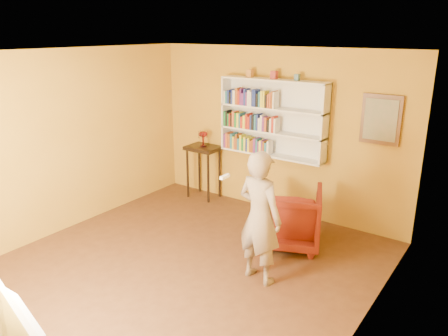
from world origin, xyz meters
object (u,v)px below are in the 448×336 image
(person, at_px, (260,218))
(television, at_px, (34,335))
(armchair, at_px, (288,216))
(ruby_lustre, at_px, (203,136))
(bookshelf, at_px, (274,118))
(console_table, at_px, (203,155))

(person, xyz_separation_m, television, (-0.37, -2.70, -0.07))
(person, bearing_deg, armchair, -73.95)
(ruby_lustre, xyz_separation_m, armchair, (2.10, -0.77, -0.73))
(bookshelf, distance_m, person, 2.30)
(ruby_lustre, xyz_separation_m, television, (1.87, -4.50, -0.41))
(armchair, height_order, television, television)
(bookshelf, xyz_separation_m, person, (0.92, -1.96, -0.77))
(bookshelf, distance_m, armchair, 1.69)
(bookshelf, xyz_separation_m, armchair, (0.78, -0.93, -1.17))
(armchair, relative_size, television, 0.87)
(bookshelf, height_order, console_table, bookshelf)
(ruby_lustre, relative_size, person, 0.17)
(television, bearing_deg, bookshelf, 110.91)
(armchair, height_order, person, person)
(person, bearing_deg, television, 90.17)
(armchair, bearing_deg, bookshelf, -73.38)
(bookshelf, height_order, armchair, bookshelf)
(person, bearing_deg, console_table, -30.73)
(console_table, height_order, ruby_lustre, ruby_lustre)
(armchair, bearing_deg, ruby_lustre, -43.43)
(bookshelf, bearing_deg, ruby_lustre, -173.12)
(armchair, xyz_separation_m, person, (0.15, -1.03, 0.40))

